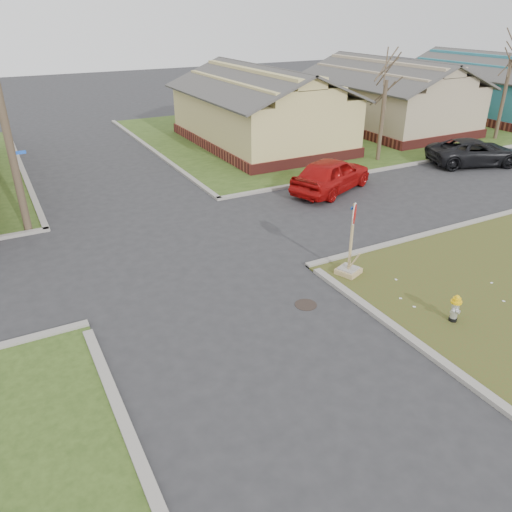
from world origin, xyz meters
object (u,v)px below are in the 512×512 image
dark_pickup (474,152)px  utility_pole (1,105)px  fire_hydrant (455,307)px  red_sedan (331,174)px  stop_sign (350,259)px

dark_pickup → utility_pole: bearing=105.2°
fire_hydrant → red_sedan: (3.43, 10.35, 0.31)m
stop_sign → red_sedan: 8.09m
stop_sign → fire_hydrant: bearing=-98.1°
stop_sign → red_sedan: (4.27, 6.87, 0.23)m
utility_pole → fire_hydrant: 15.82m
red_sedan → dark_pickup: (9.32, -0.11, -0.11)m
red_sedan → dark_pickup: size_ratio=0.95×
red_sedan → dark_pickup: bearing=-113.5°
fire_hydrant → stop_sign: (-0.83, 3.48, 0.08)m
dark_pickup → stop_sign: bearing=136.2°
stop_sign → dark_pickup: size_ratio=0.49×
utility_pole → fire_hydrant: utility_pole is taller
stop_sign → red_sedan: bearing=36.6°
fire_hydrant → dark_pickup: (12.75, 10.24, 0.20)m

